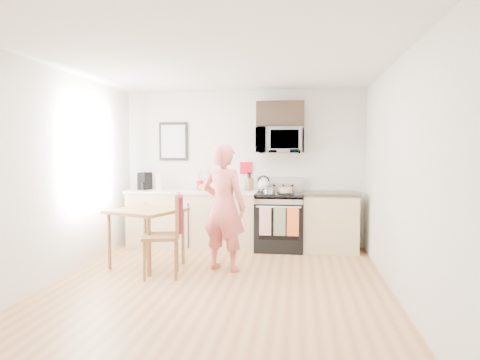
# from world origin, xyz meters

# --- Properties ---
(floor) EXTENTS (4.60, 4.60, 0.00)m
(floor) POSITION_xyz_m (0.00, 0.00, 0.00)
(floor) COLOR #A0673E
(floor) RESTS_ON ground
(back_wall) EXTENTS (4.00, 0.04, 2.60)m
(back_wall) POSITION_xyz_m (0.00, 2.30, 1.30)
(back_wall) COLOR beige
(back_wall) RESTS_ON floor
(front_wall) EXTENTS (4.00, 0.04, 2.60)m
(front_wall) POSITION_xyz_m (0.00, -2.30, 1.30)
(front_wall) COLOR beige
(front_wall) RESTS_ON floor
(left_wall) EXTENTS (0.04, 4.60, 2.60)m
(left_wall) POSITION_xyz_m (-2.00, 0.00, 1.30)
(left_wall) COLOR beige
(left_wall) RESTS_ON floor
(right_wall) EXTENTS (0.04, 4.60, 2.60)m
(right_wall) POSITION_xyz_m (2.00, 0.00, 1.30)
(right_wall) COLOR beige
(right_wall) RESTS_ON floor
(ceiling) EXTENTS (4.00, 4.60, 0.04)m
(ceiling) POSITION_xyz_m (0.00, 0.00, 2.60)
(ceiling) COLOR white
(ceiling) RESTS_ON back_wall
(window) EXTENTS (0.06, 1.40, 1.50)m
(window) POSITION_xyz_m (-1.96, 0.80, 1.55)
(window) COLOR silver
(window) RESTS_ON left_wall
(cabinet_left) EXTENTS (2.10, 0.60, 0.90)m
(cabinet_left) POSITION_xyz_m (-0.80, 2.00, 0.45)
(cabinet_left) COLOR #C8B480
(cabinet_left) RESTS_ON floor
(countertop_left) EXTENTS (2.14, 0.64, 0.04)m
(countertop_left) POSITION_xyz_m (-0.80, 2.00, 0.92)
(countertop_left) COLOR #F2E3D0
(countertop_left) RESTS_ON cabinet_left
(cabinet_right) EXTENTS (0.84, 0.60, 0.90)m
(cabinet_right) POSITION_xyz_m (1.43, 2.00, 0.45)
(cabinet_right) COLOR #C8B480
(cabinet_right) RESTS_ON floor
(countertop_right) EXTENTS (0.88, 0.64, 0.04)m
(countertop_right) POSITION_xyz_m (1.43, 2.00, 0.92)
(countertop_right) COLOR black
(countertop_right) RESTS_ON cabinet_right
(range) EXTENTS (0.76, 0.70, 1.16)m
(range) POSITION_xyz_m (0.63, 1.98, 0.44)
(range) COLOR black
(range) RESTS_ON floor
(microwave) EXTENTS (0.76, 0.51, 0.42)m
(microwave) POSITION_xyz_m (0.63, 2.08, 1.76)
(microwave) COLOR #ADADB2
(microwave) RESTS_ON back_wall
(upper_cabinet) EXTENTS (0.76, 0.35, 0.40)m
(upper_cabinet) POSITION_xyz_m (0.63, 2.12, 2.18)
(upper_cabinet) COLOR black
(upper_cabinet) RESTS_ON back_wall
(wall_art) EXTENTS (0.50, 0.04, 0.65)m
(wall_art) POSITION_xyz_m (-1.20, 2.28, 1.75)
(wall_art) COLOR black
(wall_art) RESTS_ON back_wall
(wall_trivet) EXTENTS (0.20, 0.02, 0.20)m
(wall_trivet) POSITION_xyz_m (0.05, 2.28, 1.30)
(wall_trivet) COLOR #AD0E1A
(wall_trivet) RESTS_ON back_wall
(person) EXTENTS (0.71, 0.57, 1.69)m
(person) POSITION_xyz_m (-0.05, 0.70, 0.85)
(person) COLOR #C43E36
(person) RESTS_ON floor
(dining_table) EXTENTS (0.96, 0.96, 0.80)m
(dining_table) POSITION_xyz_m (-1.13, 0.73, 0.70)
(dining_table) COLOR brown
(dining_table) RESTS_ON floor
(chair) EXTENTS (0.58, 0.54, 1.06)m
(chair) POSITION_xyz_m (-0.64, 0.33, 0.68)
(chair) COLOR brown
(chair) RESTS_ON floor
(knife_block) EXTENTS (0.15, 0.16, 0.20)m
(knife_block) POSITION_xyz_m (0.12, 2.13, 1.04)
(knife_block) COLOR brown
(knife_block) RESTS_ON countertop_left
(utensil_crock) EXTENTS (0.12, 0.12, 0.35)m
(utensil_crock) POSITION_xyz_m (-0.72, 2.19, 1.08)
(utensil_crock) COLOR #AD0E1A
(utensil_crock) RESTS_ON countertop_left
(fruit_bowl) EXTENTS (0.30, 0.30, 0.11)m
(fruit_bowl) POSITION_xyz_m (-0.60, 2.07, 0.98)
(fruit_bowl) COLOR white
(fruit_bowl) RESTS_ON countertop_left
(milk_carton) EXTENTS (0.13, 0.13, 0.28)m
(milk_carton) POSITION_xyz_m (-1.37, 1.97, 1.08)
(milk_carton) COLOR tan
(milk_carton) RESTS_ON countertop_left
(coffee_maker) EXTENTS (0.22, 0.26, 0.29)m
(coffee_maker) POSITION_xyz_m (-1.64, 2.05, 1.08)
(coffee_maker) COLOR black
(coffee_maker) RESTS_ON countertop_left
(bread_bag) EXTENTS (0.37, 0.28, 0.12)m
(bread_bag) POSITION_xyz_m (-0.28, 1.90, 1.00)
(bread_bag) COLOR tan
(bread_bag) RESTS_ON countertop_left
(cake) EXTENTS (0.26, 0.26, 0.09)m
(cake) POSITION_xyz_m (0.73, 1.86, 0.97)
(cake) COLOR black
(cake) RESTS_ON range
(kettle) EXTENTS (0.21, 0.21, 0.26)m
(kettle) POSITION_xyz_m (0.36, 2.16, 1.04)
(kettle) COLOR white
(kettle) RESTS_ON range
(pot) EXTENTS (0.18, 0.29, 0.09)m
(pot) POSITION_xyz_m (0.47, 1.79, 0.97)
(pot) COLOR #ADADB2
(pot) RESTS_ON range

